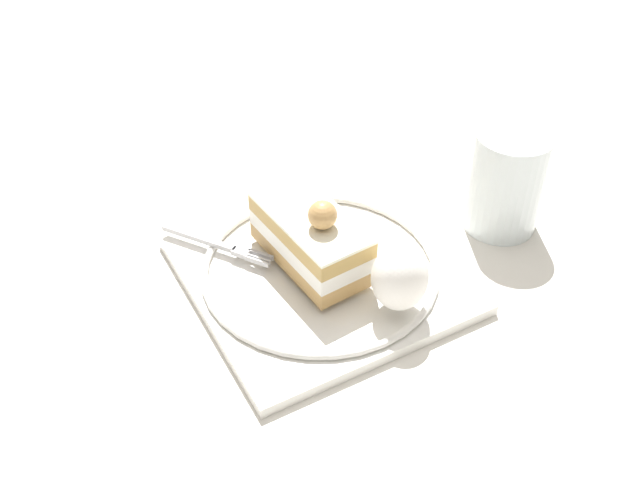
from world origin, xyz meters
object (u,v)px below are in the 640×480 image
(whipped_cream_dollop, at_px, (400,278))
(fork, at_px, (220,245))
(dessert_plate, at_px, (320,273))
(cake_slice, at_px, (311,237))
(drink_glass_near, at_px, (505,186))

(whipped_cream_dollop, relative_size, fork, 0.64)
(dessert_plate, relative_size, fork, 2.91)
(dessert_plate, distance_m, whipped_cream_dollop, 0.09)
(dessert_plate, xyz_separation_m, whipped_cream_dollop, (-0.05, 0.06, 0.04))
(cake_slice, bearing_deg, dessert_plate, 120.13)
(dessert_plate, xyz_separation_m, fork, (0.08, -0.05, 0.01))
(fork, height_order, drink_glass_near, drink_glass_near)
(cake_slice, bearing_deg, drink_glass_near, -173.73)
(dessert_plate, bearing_deg, whipped_cream_dollop, 128.18)
(cake_slice, distance_m, fork, 0.09)
(dessert_plate, distance_m, cake_slice, 0.04)
(cake_slice, height_order, drink_glass_near, drink_glass_near)
(dessert_plate, xyz_separation_m, cake_slice, (0.01, -0.01, 0.04))
(fork, bearing_deg, dessert_plate, 149.52)
(dessert_plate, relative_size, drink_glass_near, 2.63)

